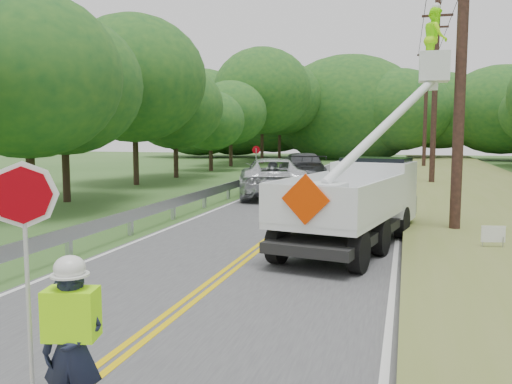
# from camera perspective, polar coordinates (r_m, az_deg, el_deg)

# --- Properties ---
(ground) EXTENTS (140.00, 140.00, 0.00)m
(ground) POSITION_cam_1_polar(r_m,az_deg,el_deg) (8.42, -11.44, -14.59)
(ground) COLOR #2F5420
(ground) RESTS_ON ground
(road) EXTENTS (7.20, 96.00, 0.03)m
(road) POSITION_cam_1_polar(r_m,az_deg,el_deg) (21.51, 5.75, -1.70)
(road) COLOR #444446
(road) RESTS_ON ground
(guardrail) EXTENTS (0.18, 48.00, 0.77)m
(guardrail) POSITION_cam_1_polar(r_m,az_deg,el_deg) (23.32, -3.62, 0.28)
(guardrail) COLOR #A4A8AC
(guardrail) RESTS_ON ground
(utility_poles) EXTENTS (1.60, 43.30, 10.00)m
(utility_poles) POSITION_cam_1_polar(r_m,az_deg,el_deg) (24.15, 19.19, 11.36)
(utility_poles) COLOR black
(utility_poles) RESTS_ON ground
(tall_grass_verge) EXTENTS (7.00, 96.00, 0.30)m
(tall_grass_verge) POSITION_cam_1_polar(r_m,az_deg,el_deg) (21.46, 24.79, -1.89)
(tall_grass_verge) COLOR olive
(tall_grass_verge) RESTS_ON ground
(treeline_left) EXTENTS (10.29, 56.83, 11.26)m
(treeline_left) POSITION_cam_1_polar(r_m,az_deg,el_deg) (41.04, -4.50, 10.31)
(treeline_left) COLOR #332319
(treeline_left) RESTS_ON ground
(treeline_horizon) EXTENTS (57.47, 14.67, 12.81)m
(treeline_horizon) POSITION_cam_1_polar(r_m,az_deg,el_deg) (63.34, 11.92, 8.42)
(treeline_horizon) COLOR #1A4C20
(treeline_horizon) RESTS_ON ground
(flagger) EXTENTS (1.06, 0.52, 2.69)m
(flagger) POSITION_cam_1_polar(r_m,az_deg,el_deg) (5.79, -19.01, -14.30)
(flagger) COLOR #191E33
(flagger) RESTS_ON road
(bucket_truck) EXTENTS (4.11, 6.73, 6.38)m
(bucket_truck) POSITION_cam_1_polar(r_m,az_deg,el_deg) (14.99, 11.66, 0.41)
(bucket_truck) COLOR black
(bucket_truck) RESTS_ON road
(suv_silver) EXTENTS (4.69, 7.07, 1.80)m
(suv_silver) POSITION_cam_1_polar(r_m,az_deg,el_deg) (25.31, 1.73, 1.60)
(suv_silver) COLOR silver
(suv_silver) RESTS_ON road
(suv_darkgrey) EXTENTS (4.19, 6.61, 1.78)m
(suv_darkgrey) POSITION_cam_1_polar(r_m,az_deg,el_deg) (32.76, 4.85, 2.63)
(suv_darkgrey) COLOR #333539
(suv_darkgrey) RESTS_ON road
(stop_sign_permanent) EXTENTS (0.44, 0.23, 2.25)m
(stop_sign_permanent) POSITION_cam_1_polar(r_m,az_deg,el_deg) (31.14, 0.01, 3.48)
(stop_sign_permanent) COLOR #A4A8AC
(stop_sign_permanent) RESTS_ON ground
(yard_sign) EXTENTS (0.55, 0.14, 0.81)m
(yard_sign) POSITION_cam_1_polar(r_m,az_deg,el_deg) (13.90, 23.81, -4.21)
(yard_sign) COLOR white
(yard_sign) RESTS_ON ground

